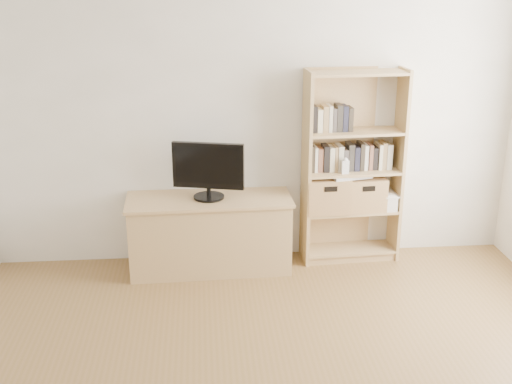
{
  "coord_description": "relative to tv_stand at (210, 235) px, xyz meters",
  "views": [
    {
      "loc": [
        -0.46,
        -2.8,
        2.46
      ],
      "look_at": [
        -0.04,
        1.9,
        0.8
      ],
      "focal_mm": 45.0,
      "sensor_mm": 36.0,
      "label": 1
    }
  ],
  "objects": [
    {
      "name": "back_wall",
      "position": [
        0.41,
        0.25,
        0.99
      ],
      "size": [
        4.5,
        0.02,
        2.6
      ],
      "primitive_type": "cube",
      "color": "silver",
      "rests_on": "floor"
    },
    {
      "name": "tv_stand",
      "position": [
        0.0,
        0.0,
        0.0
      ],
      "size": [
        1.35,
        0.54,
        0.61
      ],
      "primitive_type": "cube",
      "rotation": [
        0.0,
        0.0,
        0.03
      ],
      "color": "tan",
      "rests_on": "floor"
    },
    {
      "name": "bookshelf",
      "position": [
        1.23,
        0.1,
        0.53
      ],
      "size": [
        0.85,
        0.34,
        1.68
      ],
      "primitive_type": "cube",
      "rotation": [
        0.0,
        0.0,
        0.06
      ],
      "color": "tan",
      "rests_on": "floor"
    },
    {
      "name": "television",
      "position": [
        -0.0,
        0.0,
        0.57
      ],
      "size": [
        0.59,
        0.19,
        0.47
      ],
      "primitive_type": "cube",
      "rotation": [
        0.0,
        0.0,
        -0.25
      ],
      "color": "black",
      "rests_on": "tv_stand"
    },
    {
      "name": "books_row_mid",
      "position": [
        1.23,
        0.12,
        0.62
      ],
      "size": [
        0.78,
        0.21,
        0.21
      ],
      "primitive_type": "cube",
      "rotation": [
        0.0,
        0.0,
        0.07
      ],
      "color": "#322B21",
      "rests_on": "bookshelf"
    },
    {
      "name": "books_row_upper",
      "position": [
        1.05,
        0.11,
        0.97
      ],
      "size": [
        0.41,
        0.15,
        0.21
      ],
      "primitive_type": "cube",
      "rotation": [
        0.0,
        0.0,
        0.01
      ],
      "color": "#322B21",
      "rests_on": "bookshelf"
    },
    {
      "name": "baby_monitor",
      "position": [
        1.15,
        0.0,
        0.57
      ],
      "size": [
        0.06,
        0.04,
        0.11
      ],
      "primitive_type": "cube",
      "rotation": [
        0.0,
        0.0,
        0.02
      ],
      "color": "white",
      "rests_on": "bookshelf"
    },
    {
      "name": "basket_left",
      "position": [
        1.01,
        0.08,
        0.31
      ],
      "size": [
        0.38,
        0.32,
        0.3
      ],
      "primitive_type": "cube",
      "rotation": [
        0.0,
        0.0,
        0.04
      ],
      "color": "tan",
      "rests_on": "bookshelf"
    },
    {
      "name": "basket_right",
      "position": [
        1.34,
        0.1,
        0.3
      ],
      "size": [
        0.37,
        0.32,
        0.29
      ],
      "primitive_type": "cube",
      "rotation": [
        0.0,
        0.0,
        0.08
      ],
      "color": "tan",
      "rests_on": "bookshelf"
    },
    {
      "name": "laptop",
      "position": [
        1.2,
        0.08,
        0.48
      ],
      "size": [
        0.37,
        0.29,
        0.03
      ],
      "primitive_type": "cube",
      "rotation": [
        0.0,
        0.0,
        0.2
      ],
      "color": "silver",
      "rests_on": "basket_left"
    },
    {
      "name": "magazine_stack",
      "position": [
        1.52,
        0.11,
        0.22
      ],
      "size": [
        0.2,
        0.28,
        0.13
      ],
      "primitive_type": "cube",
      "rotation": [
        0.0,
        0.0,
        -0.02
      ],
      "color": "silver",
      "rests_on": "bookshelf"
    }
  ]
}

